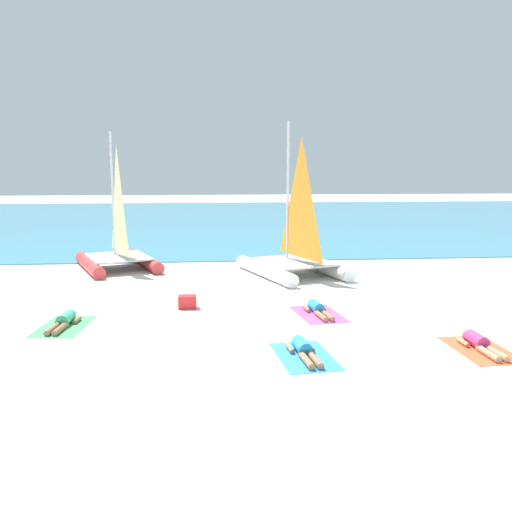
{
  "coord_description": "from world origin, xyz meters",
  "views": [
    {
      "loc": [
        -1.48,
        -11.42,
        3.83
      ],
      "look_at": [
        0.0,
        4.9,
        1.2
      ],
      "focal_mm": 38.18,
      "sensor_mm": 36.0,
      "label": 1
    }
  ],
  "objects": [
    {
      "name": "ground_plane",
      "position": [
        0.0,
        10.0,
        0.0
      ],
      "size": [
        120.0,
        120.0,
        0.0
      ],
      "primitive_type": "plane",
      "color": "white"
    },
    {
      "name": "ocean_water",
      "position": [
        0.0,
        30.89,
        0.03
      ],
      "size": [
        120.0,
        40.0,
        0.05
      ],
      "primitive_type": "cube",
      "color": "teal",
      "rests_on": "ground"
    },
    {
      "name": "sailboat_white",
      "position": [
        1.65,
        7.83,
        0.82
      ],
      "size": [
        3.93,
        4.88,
        5.52
      ],
      "rotation": [
        0.0,
        0.0,
        0.33
      ],
      "color": "white",
      "rests_on": "ground"
    },
    {
      "name": "sailboat_red",
      "position": [
        -4.92,
        9.67,
        0.78
      ],
      "size": [
        3.84,
        4.68,
        5.25
      ],
      "rotation": [
        0.0,
        0.0,
        0.37
      ],
      "color": "#CC3838",
      "rests_on": "ground"
    },
    {
      "name": "towel_leftmost",
      "position": [
        -5.02,
        1.86,
        0.01
      ],
      "size": [
        1.29,
        2.0,
        0.01
      ],
      "primitive_type": "cube",
      "rotation": [
        0.0,
        0.0,
        -0.1
      ],
      "color": "#4CB266",
      "rests_on": "ground"
    },
    {
      "name": "sunbather_leftmost",
      "position": [
        -5.02,
        1.92,
        0.13
      ],
      "size": [
        0.58,
        1.57,
        0.3
      ],
      "rotation": [
        0.0,
        0.0,
        -0.1
      ],
      "color": "#3FB28C",
      "rests_on": "towel_leftmost"
    },
    {
      "name": "towel_center_left",
      "position": [
        0.49,
        -0.8,
        0.01
      ],
      "size": [
        1.28,
        2.0,
        0.01
      ],
      "primitive_type": "cube",
      "rotation": [
        0.0,
        0.0,
        0.1
      ],
      "color": "#338CD8",
      "rests_on": "ground"
    },
    {
      "name": "sunbather_center_left",
      "position": [
        0.48,
        -0.73,
        0.13
      ],
      "size": [
        0.58,
        1.57,
        0.3
      ],
      "rotation": [
        0.0,
        0.0,
        0.1
      ],
      "color": "#268CCC",
      "rests_on": "towel_center_left"
    },
    {
      "name": "towel_center_right",
      "position": [
        1.45,
        2.42,
        0.01
      ],
      "size": [
        1.33,
        2.02,
        0.01
      ],
      "primitive_type": "cube",
      "rotation": [
        0.0,
        0.0,
        0.13
      ],
      "color": "#D84C99",
      "rests_on": "ground"
    },
    {
      "name": "sunbather_center_right",
      "position": [
        1.44,
        2.49,
        0.13
      ],
      "size": [
        0.61,
        1.57,
        0.3
      ],
      "rotation": [
        0.0,
        0.0,
        0.13
      ],
      "color": "#268CCC",
      "rests_on": "towel_center_right"
    },
    {
      "name": "towel_rightmost",
      "position": [
        4.32,
        -0.74,
        0.01
      ],
      "size": [
        1.16,
        1.93,
        0.01
      ],
      "primitive_type": "cube",
      "rotation": [
        0.0,
        0.0,
        0.03
      ],
      "color": "#EA5933",
      "rests_on": "ground"
    },
    {
      "name": "sunbather_rightmost",
      "position": [
        4.32,
        -0.67,
        0.13
      ],
      "size": [
        0.55,
        1.56,
        0.3
      ],
      "rotation": [
        0.0,
        0.0,
        0.03
      ],
      "color": "#D83372",
      "rests_on": "towel_rightmost"
    },
    {
      "name": "cooler_box",
      "position": [
        -2.05,
        3.39,
        0.18
      ],
      "size": [
        0.5,
        0.36,
        0.36
      ],
      "primitive_type": "cube",
      "color": "red",
      "rests_on": "ground"
    }
  ]
}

